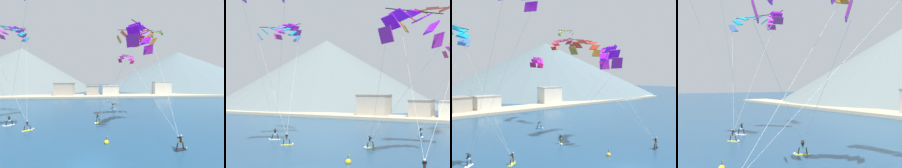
# 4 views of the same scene
# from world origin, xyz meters

# --- Properties ---
(kitesurfer_near_trail) EXTENTS (1.59, 1.42, 1.74)m
(kitesurfer_near_trail) POSITION_xyz_m (-13.88, 13.04, 0.53)
(kitesurfer_near_trail) COLOR white
(kitesurfer_near_trail) RESTS_ON ground
(kitesurfer_mid_center) EXTENTS (1.64, 1.35, 1.62)m
(kitesurfer_mid_center) POSITION_xyz_m (-9.38, 10.42, 0.43)
(kitesurfer_mid_center) COLOR yellow
(kitesurfer_mid_center) RESTS_ON ground
(kitesurfer_far_right) EXTENTS (1.34, 1.65, 1.61)m
(kitesurfer_far_right) POSITION_xyz_m (0.67, 13.33, 0.43)
(kitesurfer_far_right) COLOR yellow
(kitesurfer_far_right) RESTS_ON ground
(parafoil_kite_mid_center) EXTENTS (7.64, 7.34, 15.63)m
(parafoil_kite_mid_center) POSITION_xyz_m (-14.46, 14.97, 15.87)
(parafoil_kite_mid_center) COLOR #4B7FC3
(parafoil_kite_distant_low_drift) EXTENTS (6.13, 3.21, 2.18)m
(parafoil_kite_distant_low_drift) POSITION_xyz_m (-16.70, 20.11, 17.44)
(parafoil_kite_distant_low_drift) COLOR #9A3486
(race_marker_buoy) EXTENTS (0.56, 0.56, 1.02)m
(race_marker_buoy) POSITION_xyz_m (1.87, 4.79, 0.16)
(race_marker_buoy) COLOR yellow
(race_marker_buoy) RESTS_ON ground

